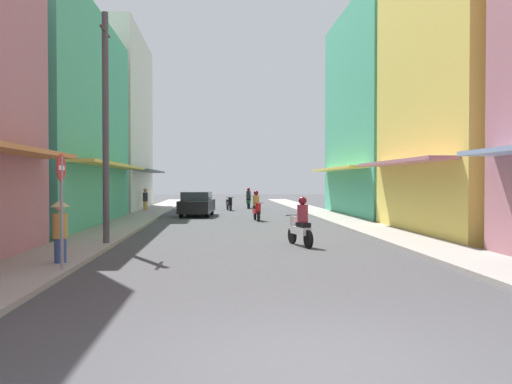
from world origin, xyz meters
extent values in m
plane|color=#424244|center=(0.00, 21.02, 0.00)|extent=(110.08, 110.08, 0.00)
cube|color=#9E9991|center=(-5.39, 21.02, 0.06)|extent=(2.06, 58.04, 0.12)
cube|color=#9E9991|center=(5.39, 21.02, 0.06)|extent=(2.06, 58.04, 0.12)
cube|color=#4CB28C|center=(-9.42, 18.50, 4.91)|extent=(6.00, 13.45, 9.82)
cube|color=#EFD159|center=(-5.92, 18.50, 2.80)|extent=(1.10, 12.11, 0.12)
cube|color=silver|center=(-9.42, 31.39, 6.21)|extent=(6.00, 10.58, 12.42)
cube|color=slate|center=(-5.92, 31.39, 2.80)|extent=(1.10, 9.52, 0.12)
cube|color=#EFD159|center=(9.42, 13.57, 5.73)|extent=(6.00, 8.83, 11.46)
cube|color=#B7727F|center=(5.92, 13.57, 2.80)|extent=(1.10, 7.95, 0.12)
cube|color=#4CB28C|center=(9.42, 24.02, 6.13)|extent=(6.00, 11.20, 12.26)
cube|color=#EFD159|center=(5.92, 24.02, 2.80)|extent=(1.10, 10.08, 0.12)
cylinder|color=black|center=(-0.20, 29.92, 0.28)|extent=(0.16, 0.57, 0.56)
cylinder|color=black|center=(-0.39, 31.15, 0.28)|extent=(0.16, 0.57, 0.56)
cube|color=black|center=(-0.30, 30.58, 0.50)|extent=(0.42, 1.03, 0.24)
cube|color=black|center=(-0.33, 30.78, 0.70)|extent=(0.36, 0.60, 0.14)
cylinder|color=black|center=(-0.22, 30.04, 0.70)|extent=(0.28, 0.28, 0.45)
cylinder|color=black|center=(-0.22, 30.04, 0.95)|extent=(0.55, 0.11, 0.03)
cylinder|color=black|center=(0.98, 20.27, 0.28)|extent=(0.12, 0.56, 0.56)
cylinder|color=black|center=(0.88, 21.51, 0.28)|extent=(0.12, 0.56, 0.56)
cube|color=red|center=(0.93, 20.94, 0.50)|extent=(0.36, 1.02, 0.24)
cube|color=black|center=(0.91, 21.14, 0.70)|extent=(0.32, 0.58, 0.14)
cylinder|color=red|center=(0.97, 20.39, 0.70)|extent=(0.28, 0.28, 0.45)
cylinder|color=black|center=(0.97, 20.39, 0.95)|extent=(0.55, 0.07, 0.03)
cylinder|color=#BF8C3F|center=(0.92, 21.09, 1.05)|extent=(0.34, 0.34, 0.55)
sphere|color=maroon|center=(0.92, 21.09, 1.45)|extent=(0.26, 0.26, 0.26)
cylinder|color=black|center=(1.35, 33.63, 0.28)|extent=(0.16, 0.57, 0.56)
cylinder|color=black|center=(1.17, 32.40, 0.28)|extent=(0.16, 0.57, 0.56)
cube|color=#197233|center=(1.25, 32.96, 0.50)|extent=(0.42, 1.03, 0.24)
cube|color=black|center=(1.22, 32.77, 0.70)|extent=(0.36, 0.59, 0.14)
cylinder|color=#197233|center=(1.33, 33.51, 0.70)|extent=(0.28, 0.28, 0.45)
cylinder|color=black|center=(1.33, 33.51, 0.95)|extent=(0.55, 0.11, 0.03)
cylinder|color=#262628|center=(1.23, 32.82, 1.05)|extent=(0.34, 0.34, 0.55)
sphere|color=maroon|center=(1.23, 32.82, 1.45)|extent=(0.26, 0.26, 0.26)
cylinder|color=black|center=(1.34, 10.98, 0.28)|extent=(0.22, 0.56, 0.56)
cylinder|color=black|center=(1.66, 9.77, 0.28)|extent=(0.22, 0.56, 0.56)
cube|color=silver|center=(1.52, 10.33, 0.50)|extent=(0.53, 1.04, 0.24)
cube|color=black|center=(1.57, 10.14, 0.70)|extent=(0.41, 0.61, 0.14)
cylinder|color=silver|center=(1.38, 10.86, 0.70)|extent=(0.28, 0.28, 0.45)
cylinder|color=black|center=(1.38, 10.86, 0.95)|extent=(0.54, 0.17, 0.03)
cylinder|color=#99333F|center=(1.56, 10.18, 1.05)|extent=(0.34, 0.34, 0.55)
sphere|color=maroon|center=(1.56, 10.18, 1.45)|extent=(0.26, 0.26, 0.26)
cube|color=black|center=(-2.32, 24.64, 0.60)|extent=(2.12, 4.24, 0.70)
cube|color=#333D47|center=(-2.33, 24.50, 1.15)|extent=(1.78, 2.24, 0.60)
cylinder|color=black|center=(-2.95, 25.96, 0.32)|extent=(0.24, 0.65, 0.64)
cylinder|color=black|center=(-1.46, 25.82, 0.32)|extent=(0.24, 0.65, 0.64)
cylinder|color=black|center=(-3.18, 23.47, 0.32)|extent=(0.24, 0.65, 0.64)
cylinder|color=black|center=(-1.68, 23.33, 0.32)|extent=(0.24, 0.65, 0.64)
cylinder|color=#BF8C3F|center=(-6.00, 29.27, 0.36)|extent=(0.28, 0.28, 0.71)
cylinder|color=#262628|center=(-6.00, 29.27, 1.01)|extent=(0.34, 0.34, 0.60)
sphere|color=#9E7256|center=(-6.00, 29.27, 1.45)|extent=(0.22, 0.22, 0.22)
cone|color=#D1B77A|center=(-6.00, 29.27, 1.55)|extent=(0.44, 0.44, 0.16)
cylinder|color=#334C8C|center=(-4.84, 6.80, 0.35)|extent=(0.28, 0.28, 0.70)
cylinder|color=#BF8C3F|center=(-4.84, 6.80, 1.00)|extent=(0.34, 0.34, 0.59)
sphere|color=tan|center=(-4.84, 6.80, 1.43)|extent=(0.22, 0.22, 0.22)
cone|color=#D1B77A|center=(-4.84, 6.80, 1.53)|extent=(0.44, 0.44, 0.16)
cylinder|color=#4C4C4F|center=(-4.61, 10.73, 3.67)|extent=(0.20, 0.20, 7.35)
cylinder|color=#3F382D|center=(-4.61, 10.73, 6.75)|extent=(0.08, 1.20, 0.08)
cylinder|color=gray|center=(-4.51, 5.81, 1.30)|extent=(0.07, 0.07, 2.60)
cylinder|color=red|center=(-4.51, 5.81, 2.35)|extent=(0.02, 0.60, 0.60)
cube|color=white|center=(-4.51, 5.81, 2.35)|extent=(0.03, 0.40, 0.10)
camera|label=1|loc=(-1.10, -5.57, 2.05)|focal=35.66mm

